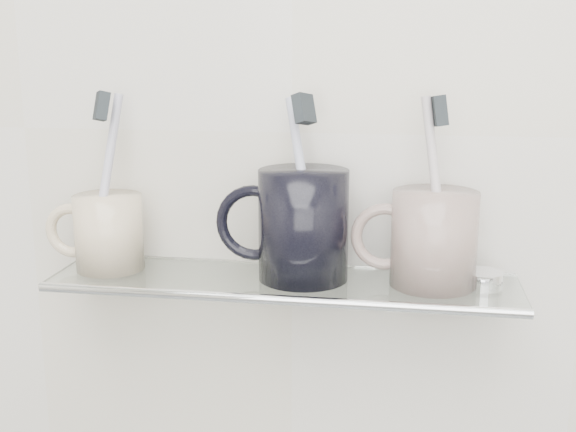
% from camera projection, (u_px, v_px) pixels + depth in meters
% --- Properties ---
extents(wall_back, '(2.50, 0.00, 2.50)m').
position_uv_depth(wall_back, '(292.00, 133.00, 0.80)').
color(wall_back, beige).
rests_on(wall_back, ground).
extents(shelf_glass, '(0.50, 0.12, 0.01)m').
position_uv_depth(shelf_glass, '(283.00, 282.00, 0.78)').
color(shelf_glass, silver).
rests_on(shelf_glass, wall_back).
extents(shelf_rail, '(0.50, 0.01, 0.01)m').
position_uv_depth(shelf_rail, '(273.00, 300.00, 0.72)').
color(shelf_rail, silver).
rests_on(shelf_rail, shelf_glass).
extents(bracket_left, '(0.02, 0.03, 0.02)m').
position_uv_depth(bracket_left, '(115.00, 270.00, 0.86)').
color(bracket_left, silver).
rests_on(bracket_left, wall_back).
extents(bracket_right, '(0.02, 0.03, 0.02)m').
position_uv_depth(bracket_right, '(479.00, 288.00, 0.79)').
color(bracket_right, silver).
rests_on(bracket_right, wall_back).
extents(mug_left, '(0.10, 0.10, 0.08)m').
position_uv_depth(mug_left, '(109.00, 232.00, 0.80)').
color(mug_left, beige).
rests_on(mug_left, shelf_glass).
extents(mug_left_handle, '(0.06, 0.01, 0.06)m').
position_uv_depth(mug_left_handle, '(72.00, 231.00, 0.81)').
color(mug_left_handle, beige).
rests_on(mug_left_handle, mug_left).
extents(toothbrush_left, '(0.04, 0.06, 0.19)m').
position_uv_depth(toothbrush_left, '(106.00, 180.00, 0.79)').
color(toothbrush_left, '#A49FBE').
rests_on(toothbrush_left, mug_left).
extents(bristles_left, '(0.03, 0.03, 0.03)m').
position_uv_depth(bristles_left, '(102.00, 106.00, 0.77)').
color(bristles_left, '#1F2528').
rests_on(bristles_left, toothbrush_left).
extents(mug_center, '(0.10, 0.10, 0.12)m').
position_uv_depth(mug_center, '(303.00, 225.00, 0.76)').
color(mug_center, black).
rests_on(mug_center, shelf_glass).
extents(mug_center_handle, '(0.08, 0.01, 0.08)m').
position_uv_depth(mug_center_handle, '(254.00, 223.00, 0.77)').
color(mug_center_handle, black).
rests_on(mug_center_handle, mug_center).
extents(toothbrush_center, '(0.05, 0.07, 0.18)m').
position_uv_depth(toothbrush_center, '(304.00, 186.00, 0.75)').
color(toothbrush_center, '#AAB1D9').
rests_on(toothbrush_center, mug_center).
extents(bristles_center, '(0.03, 0.03, 0.04)m').
position_uv_depth(bristles_center, '(304.00, 109.00, 0.73)').
color(bristles_center, '#1F2528').
rests_on(bristles_center, toothbrush_center).
extents(mug_right, '(0.10, 0.10, 0.10)m').
position_uv_depth(mug_right, '(434.00, 239.00, 0.74)').
color(mug_right, beige).
rests_on(mug_right, shelf_glass).
extents(mug_right_handle, '(0.07, 0.01, 0.07)m').
position_uv_depth(mug_right_handle, '(385.00, 237.00, 0.75)').
color(mug_right_handle, beige).
rests_on(mug_right_handle, mug_right).
extents(toothbrush_right, '(0.04, 0.03, 0.19)m').
position_uv_depth(toothbrush_right, '(436.00, 190.00, 0.73)').
color(toothbrush_right, beige).
rests_on(toothbrush_right, mug_right).
extents(bristles_right, '(0.02, 0.03, 0.03)m').
position_uv_depth(bristles_right, '(440.00, 111.00, 0.71)').
color(bristles_right, '#1F2528').
rests_on(bristles_right, toothbrush_right).
extents(chrome_cap, '(0.04, 0.04, 0.02)m').
position_uv_depth(chrome_cap, '(483.00, 279.00, 0.74)').
color(chrome_cap, silver).
rests_on(chrome_cap, shelf_glass).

